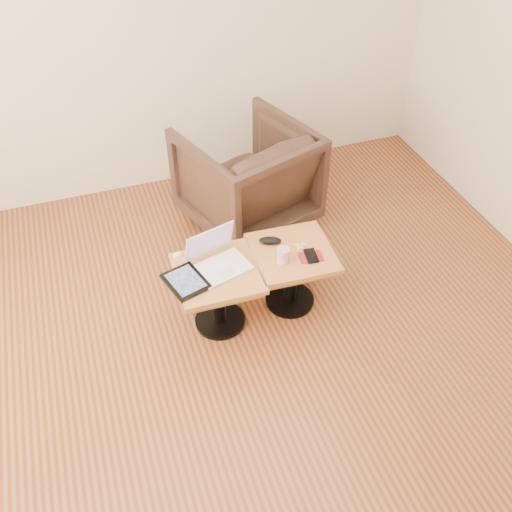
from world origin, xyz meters
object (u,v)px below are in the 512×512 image
object	(u,v)px
striped_cup	(283,255)
armchair	(247,177)
side_table_left	(218,285)
side_table_right	(292,264)
laptop	(218,259)

from	to	relation	value
striped_cup	armchair	distance (m)	1.02
side_table_left	armchair	size ratio (longest dim) A/B	0.59
armchair	side_table_right	bearing A→B (deg)	70.60
laptop	armchair	world-z (taller)	armchair
side_table_right	armchair	bearing A→B (deg)	92.29
striped_cup	side_table_right	bearing A→B (deg)	36.72
side_table_left	armchair	bearing A→B (deg)	63.63
side_table_left	side_table_right	distance (m)	0.50
side_table_left	striped_cup	bearing A→B (deg)	-5.00
side_table_left	side_table_right	world-z (taller)	same
side_table_right	armchair	distance (m)	0.94
laptop	armchair	distance (m)	1.04
side_table_left	laptop	distance (m)	0.17
striped_cup	armchair	xyz separation A→B (m)	(0.11, 1.01, -0.11)
side_table_left	side_table_right	size ratio (longest dim) A/B	0.97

